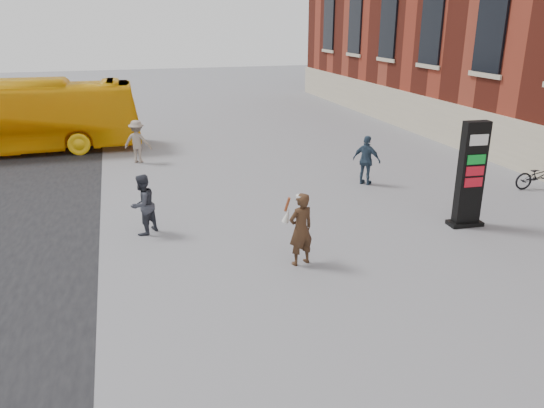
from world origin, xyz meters
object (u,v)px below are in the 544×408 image
object	(u,v)px
bus	(6,118)
pedestrian_c	(367,160)
pedestrian_a	(143,205)
pedestrian_b	(137,142)
woman	(301,228)
info_pylon	(471,175)
bike_6	(539,176)

from	to	relation	value
bus	pedestrian_c	distance (m)	14.46
pedestrian_a	pedestrian_b	bearing A→B (deg)	-136.33
woman	pedestrian_a	xyz separation A→B (m)	(-3.24, 2.79, -0.08)
pedestrian_b	pedestrian_a	bearing A→B (deg)	111.06
pedestrian_a	pedestrian_b	distance (m)	7.31
woman	pedestrian_c	distance (m)	6.52
bus	pedestrian_b	bearing A→B (deg)	-120.08
info_pylon	pedestrian_b	xyz separation A→B (m)	(-8.01, 9.13, -0.59)
info_pylon	woman	world-z (taller)	info_pylon
woman	pedestrian_a	bearing A→B (deg)	-56.14
pedestrian_b	pedestrian_c	bearing A→B (deg)	167.62
woman	pedestrian_c	bearing A→B (deg)	-144.10
woman	bike_6	size ratio (longest dim) A/B	1.01
info_pylon	woman	size ratio (longest dim) A/B	1.67
bus	pedestrian_b	xyz separation A→B (m)	(4.94, -3.00, -0.64)
bike_6	bus	bearing A→B (deg)	65.91
info_pylon	pedestrian_c	world-z (taller)	info_pylon
pedestrian_b	pedestrian_c	distance (m)	8.68
bus	pedestrian_b	distance (m)	5.82
info_pylon	pedestrian_c	size ratio (longest dim) A/B	1.71
pedestrian_a	pedestrian_c	xyz separation A→B (m)	(7.32, 2.29, 0.03)
pedestrian_c	woman	bearing A→B (deg)	100.23
bus	info_pylon	bearing A→B (deg)	-131.97
pedestrian_c	bike_6	xyz separation A→B (m)	(5.15, -2.02, -0.38)
pedestrian_c	pedestrian_a	bearing A→B (deg)	66.33
bus	woman	bearing A→B (deg)	-147.60
info_pylon	bike_6	distance (m)	4.81
pedestrian_b	bike_6	distance (m)	14.12
woman	pedestrian_a	size ratio (longest dim) A/B	1.07
woman	info_pylon	bearing A→B (deg)	175.61
woman	pedestrian_b	distance (m)	10.54
info_pylon	bike_6	size ratio (longest dim) A/B	1.68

